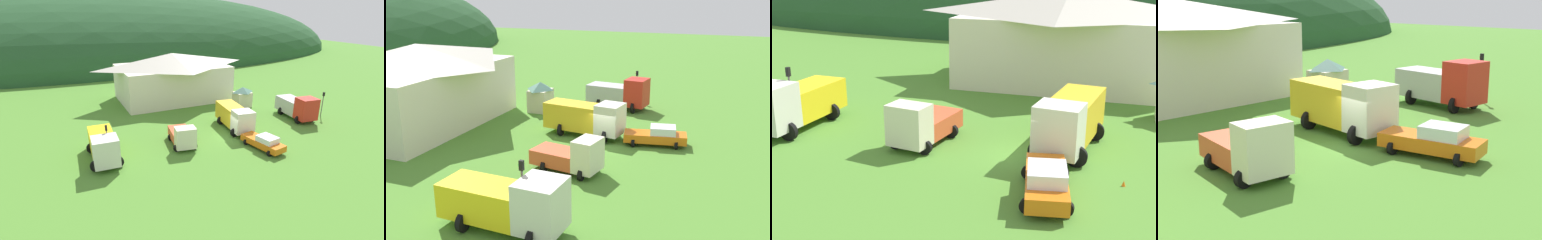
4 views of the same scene
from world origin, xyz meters
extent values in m
plane|color=#4C842D|center=(0.00, 0.00, 0.00)|extent=(200.00, 200.00, 0.00)
ellipsoid|color=#234C28|center=(0.00, 65.71, 0.00)|extent=(158.02, 60.00, 37.44)
cube|color=silver|center=(-0.12, 18.10, 2.87)|extent=(17.34, 11.04, 5.73)
pyramid|color=#B7B2A3|center=(-0.12, 18.10, 6.74)|extent=(18.72, 11.92, 2.01)
cube|color=yellow|center=(-14.52, 1.84, 1.52)|extent=(2.63, 4.86, 1.94)
cylinder|color=black|center=(-13.61, -1.74, 0.55)|extent=(1.10, 0.30, 1.10)
cylinder|color=black|center=(-13.43, 2.51, 0.55)|extent=(1.10, 0.30, 1.10)
cylinder|color=black|center=(-15.56, 2.60, 0.55)|extent=(1.10, 0.30, 1.10)
cube|color=beige|center=(-6.15, -1.15, 1.55)|extent=(2.41, 1.87, 2.29)
cube|color=black|center=(-6.16, -1.23, 2.05)|extent=(1.36, 1.41, 0.73)
cube|color=#DB512D|center=(-5.76, 1.34, 0.94)|extent=(2.71, 3.78, 1.07)
cylinder|color=black|center=(-5.21, -1.30, 0.40)|extent=(0.80, 0.30, 0.80)
cylinder|color=black|center=(-7.08, -1.00, 0.40)|extent=(0.80, 0.30, 0.80)
cylinder|color=black|center=(-4.74, 1.71, 0.40)|extent=(0.80, 0.30, 0.80)
cylinder|color=black|center=(-6.61, 2.00, 0.40)|extent=(0.80, 0.30, 0.80)
cube|color=silver|center=(1.81, -0.32, 1.87)|extent=(2.59, 2.35, 2.63)
cube|color=black|center=(1.79, -0.42, 2.45)|extent=(1.46, 1.80, 0.84)
cube|color=gold|center=(2.28, 3.22, 1.69)|extent=(2.99, 5.35, 2.28)
cylinder|color=black|center=(2.82, -0.46, 0.55)|extent=(1.10, 0.30, 1.10)
cylinder|color=black|center=(0.79, -0.19, 0.55)|extent=(1.10, 0.30, 1.10)
cylinder|color=black|center=(3.39, 3.84, 0.55)|extent=(1.10, 0.30, 1.10)
cylinder|color=black|center=(1.37, 4.11, 0.55)|extent=(1.10, 0.30, 1.10)
cube|color=orange|center=(1.87, -4.27, 0.69)|extent=(2.73, 5.40, 0.70)
cube|color=silver|center=(1.98, -4.88, 1.35)|extent=(2.03, 2.33, 0.62)
cylinder|color=black|center=(2.97, -5.85, 0.34)|extent=(0.68, 0.24, 0.68)
cylinder|color=black|center=(1.41, -6.14, 0.34)|extent=(0.68, 0.24, 0.68)
cylinder|color=black|center=(2.33, -2.41, 0.34)|extent=(0.68, 0.24, 0.68)
cylinder|color=black|center=(0.77, -2.69, 0.34)|extent=(0.68, 0.24, 0.68)
cylinder|color=#4C4C51|center=(-14.25, -0.39, 1.75)|extent=(0.12, 0.12, 3.51)
cube|color=black|center=(-14.25, -0.39, 3.78)|extent=(0.20, 0.24, 0.55)
sphere|color=green|center=(-14.25, -0.26, 3.78)|extent=(0.14, 0.14, 0.14)
cone|color=orange|center=(5.19, -2.11, 0.00)|extent=(0.36, 0.36, 0.55)
camera|label=1|loc=(-18.12, -28.80, 14.90)|focal=28.39mm
camera|label=2|loc=(-33.09, -10.81, 12.59)|focal=41.23mm
camera|label=3|loc=(4.76, -24.75, 10.14)|focal=46.82mm
camera|label=4|loc=(-18.76, -17.83, 7.82)|focal=47.70mm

